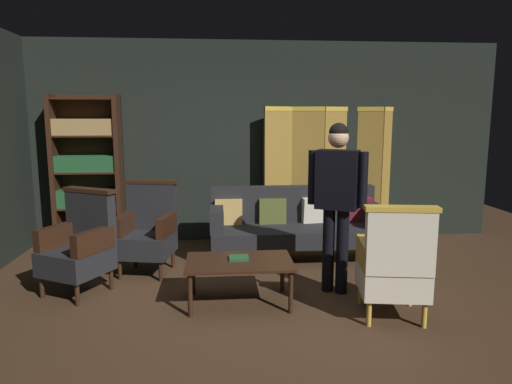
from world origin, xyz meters
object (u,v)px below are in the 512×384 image
Objects in this scene: folding_screen at (336,171)px; armchair_gilt_accent at (394,265)px; armchair_wing_right at (80,245)px; standing_figure at (337,192)px; book_green_cloth at (239,258)px; bookshelf at (88,169)px; coffee_table at (239,265)px; armchair_wing_left at (148,230)px; velvet_couch at (295,222)px.

folding_screen is 2.03× the size of armchair_gilt_accent.
standing_figure is (2.55, -0.22, 0.54)m from armchair_wing_right.
book_green_cloth is at bearing -123.99° from folding_screen.
armchair_gilt_accent is 1.42m from book_green_cloth.
bookshelf reaches higher than coffee_table.
armchair_wing_left is at bearing -50.43° from bookshelf.
standing_figure is at bearing -104.55° from folding_screen.
folding_screen reaches higher than armchair_wing_right.
bookshelf is 1.20× the size of standing_figure.
folding_screen is 1.27m from velvet_couch.
folding_screen reaches higher than velvet_couch.
velvet_couch is 1.25× the size of standing_figure.
coffee_table is at bearing -45.51° from armchair_wing_left.
standing_figure is (1.96, -0.79, 0.54)m from armchair_wing_left.
coffee_table is at bearing -87.46° from book_green_cloth.
folding_screen is 1.00× the size of velvet_couch.
armchair_gilt_accent is 0.61× the size of standing_figure.
standing_figure is (-0.54, -2.08, 0.04)m from folding_screen.
armchair_gilt_accent reaches higher than velvet_couch.
velvet_couch is 2.04× the size of armchair_wing_left.
bookshelf reaches higher than book_green_cloth.
armchair_wing_right is (-0.59, -0.57, 0.00)m from armchair_wing_left.
velvet_couch reaches higher than coffee_table.
velvet_couch is 1.61m from coffee_table.
book_green_cloth is at bearing 92.54° from coffee_table.
bookshelf is 4.20m from armchair_gilt_accent.
coffee_table is 0.96× the size of armchair_wing_right.
armchair_wing_left is 1.38m from book_green_cloth.
armchair_wing_right is (-3.09, -1.86, -0.50)m from folding_screen.
velvet_couch is 2.54m from armchair_wing_right.
armchair_wing_right is (0.35, -1.71, -0.58)m from bookshelf.
armchair_gilt_accent is 3.03m from armchair_wing_right.
velvet_couch is 1.57m from book_green_cloth.
armchair_gilt_accent is (3.25, -2.60, -0.58)m from bookshelf.
standing_figure reaches higher than armchair_wing_left.
standing_figure reaches higher than velvet_couch.
book_green_cloth is at bearing -44.32° from armchair_wing_left.
folding_screen is 3.64m from armchair_wing_right.
folding_screen is 2.80m from armchair_gilt_accent.
armchair_gilt_accent is 2.73m from armchair_wing_left.
armchair_wing_right is 0.61× the size of standing_figure.
book_green_cloth is (1.93, -2.10, -0.64)m from bookshelf.
book_green_cloth is (-0.77, -1.36, -0.02)m from velvet_couch.
folding_screen is 2.82m from coffee_table.
armchair_gilt_accent reaches higher than book_green_cloth.
folding_screen is 11.43× the size of book_green_cloth.
bookshelf is at bearing -177.47° from folding_screen.
bookshelf is (-3.44, -0.15, 0.09)m from folding_screen.
armchair_wing_right is (-1.58, 0.43, 0.12)m from coffee_table.
bookshelf is at bearing 146.39° from standing_figure.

